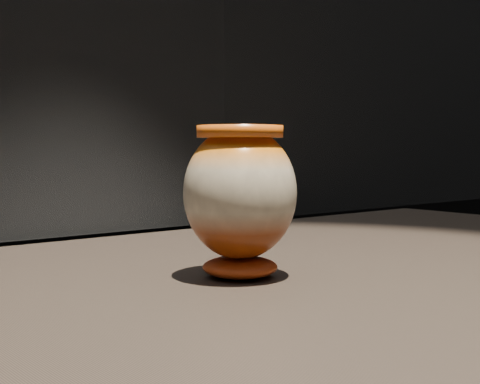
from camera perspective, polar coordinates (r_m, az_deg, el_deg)
name	(u,v)px	position (r m, az deg, el deg)	size (l,w,h in m)	color
main_vase	(240,195)	(0.77, 0.00, -0.24)	(0.15, 0.15, 0.18)	maroon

